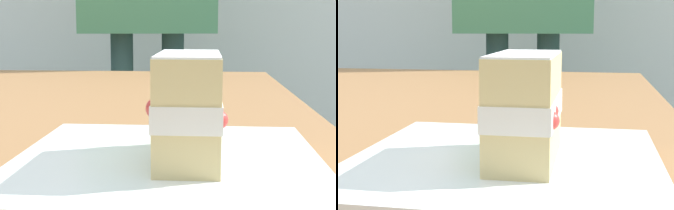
{
  "view_description": "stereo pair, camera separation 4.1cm",
  "coord_description": "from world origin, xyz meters",
  "views": [
    {
      "loc": [
        -0.57,
        -0.35,
        0.83
      ],
      "look_at": [
        -0.17,
        -0.32,
        0.77
      ],
      "focal_mm": 52.05,
      "sensor_mm": 36.0,
      "label": 1
    },
    {
      "loc": [
        -0.56,
        -0.39,
        0.83
      ],
      "look_at": [
        -0.17,
        -0.32,
        0.77
      ],
      "focal_mm": 52.05,
      "sensor_mm": 36.0,
      "label": 2
    }
  ],
  "objects": [
    {
      "name": "cake_slice",
      "position": [
        -0.18,
        -0.33,
        0.77
      ],
      "size": [
        0.11,
        0.06,
        0.09
      ],
      "color": "#E0C17A",
      "rests_on": "dessert_plate"
    },
    {
      "name": "dessert_plate",
      "position": [
        -0.17,
        -0.32,
        0.72
      ],
      "size": [
        0.26,
        0.26,
        0.02
      ],
      "color": "white",
      "rests_on": "patio_table"
    }
  ]
}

